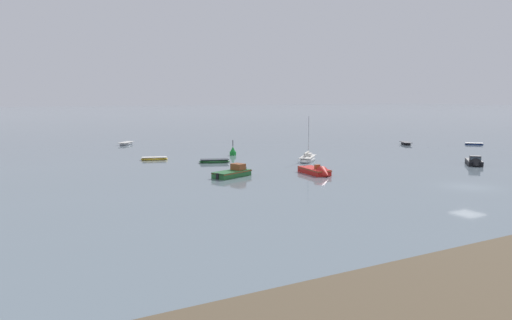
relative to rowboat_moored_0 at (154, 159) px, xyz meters
name	(u,v)px	position (x,y,z in m)	size (l,w,h in m)	color
ground_plane	(469,187)	(19.20, -32.51, -0.15)	(800.00, 800.00, 0.00)	slate
rowboat_moored_0	(154,159)	(0.00, 0.00, 0.00)	(3.65, 2.20, 0.54)	gold
motorboat_moored_0	(475,163)	(32.01, -23.55, 0.11)	(4.39, 4.30, 1.74)	black
rowboat_moored_1	(126,144)	(1.91, 21.84, 0.03)	(3.62, 4.00, 0.64)	gray
rowboat_moored_3	(406,144)	(43.94, -1.23, 0.01)	(3.01, 3.91, 0.59)	black
rowboat_moored_4	(215,161)	(5.78, -6.14, 0.02)	(4.05, 2.57, 0.60)	#23602D
sailboat_moored_0	(308,159)	(16.79, -10.56, 0.11)	(4.95, 4.89, 5.96)	white
motorboat_moored_1	(318,173)	(11.35, -20.11, 0.08)	(2.16, 5.05, 1.68)	red
rowboat_moored_5	(474,144)	(53.58, -7.39, -0.02)	(2.86, 2.85, 0.48)	navy
motorboat_moored_3	(237,173)	(3.55, -16.63, 0.14)	(5.23, 3.43, 1.88)	#23602D
channel_buoy	(233,152)	(11.16, -0.48, 0.31)	(0.90, 0.90, 2.30)	#198C2D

